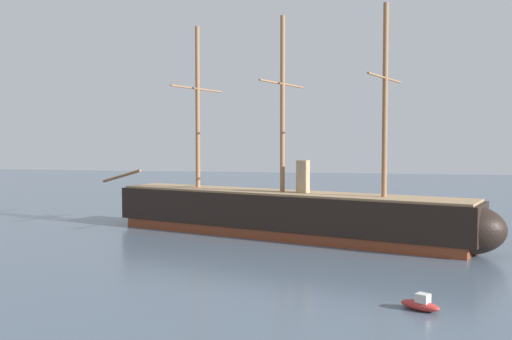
# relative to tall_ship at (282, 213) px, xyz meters

# --- Properties ---
(tall_ship) EXTENTS (55.35, 23.24, 27.63)m
(tall_ship) POSITION_rel_tall_ship_xyz_m (0.00, 0.00, 0.00)
(tall_ship) COLOR brown
(tall_ship) RESTS_ON ground
(motorboat_mid_right) EXTENTS (3.14, 2.57, 1.23)m
(motorboat_mid_right) POSITION_rel_tall_ship_xyz_m (14.56, -29.12, -2.58)
(motorboat_mid_right) COLOR #B22D28
(motorboat_mid_right) RESTS_ON ground
(motorboat_distant_centre) EXTENTS (1.77, 3.34, 1.34)m
(motorboat_distant_centre) POSITION_rel_tall_ship_xyz_m (0.18, 8.82, -2.54)
(motorboat_distant_centre) COLOR #1E284C
(motorboat_distant_centre) RESTS_ON ground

